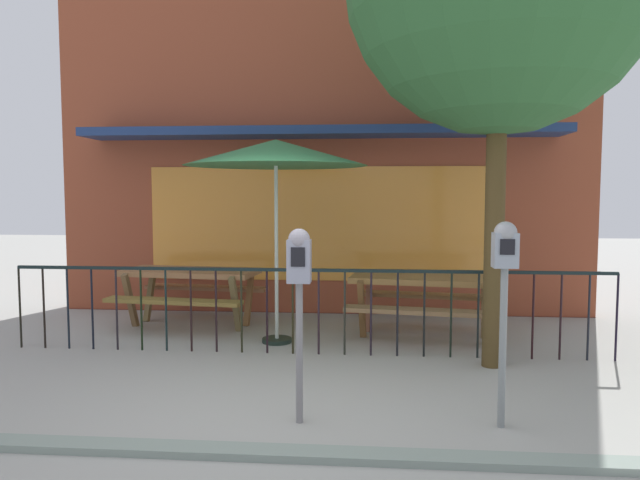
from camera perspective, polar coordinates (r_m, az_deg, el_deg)
name	(u,v)px	position (r m, az deg, el deg)	size (l,w,h in m)	color
ground	(281,416)	(4.97, -3.81, -16.69)	(40.00, 40.00, 0.00)	#9B9A94
pub_storefront	(323,131)	(9.03, 0.32, 10.55)	(7.99, 1.27, 5.54)	#522118
patio_fence_front	(306,295)	(6.58, -1.41, -5.40)	(6.74, 0.04, 0.97)	black
picnic_table_left	(190,282)	(8.16, -12.48, -3.96)	(1.94, 1.55, 0.79)	#95653F
picnic_table_right	(424,289)	(7.45, 10.07, -4.73)	(1.98, 1.61, 0.79)	olive
patio_umbrella	(276,154)	(7.04, -4.31, 8.35)	(2.18, 2.18, 2.44)	black
parking_meter_near	(505,269)	(4.66, 17.48, -2.72)	(0.18, 0.17, 1.59)	gray
parking_meter_far	(299,274)	(4.54, -2.04, -3.30)	(0.18, 0.17, 1.53)	slate
curb_edge	(265,456)	(4.30, -5.38, -20.19)	(11.19, 0.20, 0.11)	gray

